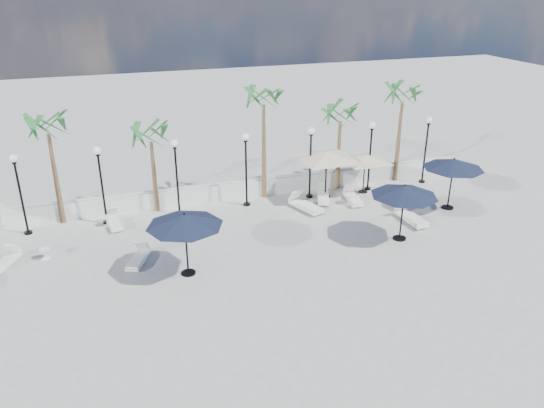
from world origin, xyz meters
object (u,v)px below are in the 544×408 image
object	(u,v)px
parasol_navy_right	(454,164)
parasol_navy_mid	(404,191)
lounger_5	(306,205)
lounger_3	(114,222)
lounger_6	(353,198)
parasol_cream_sq_a	(327,152)
lounger_2	(138,259)
parasol_navy_left	(185,220)
lounger_7	(411,217)
parasol_cream_sq_b	(365,155)
lounger_1	(5,261)
lounger_4	(323,196)

from	to	relation	value
parasol_navy_right	parasol_navy_mid	bearing A→B (deg)	-151.38
lounger_5	parasol_navy_mid	size ratio (longest dim) A/B	0.73
lounger_3	parasol_navy_mid	distance (m)	13.51
lounger_6	parasol_cream_sq_a	distance (m)	2.77
lounger_2	parasol_navy_left	xyz separation A→B (m)	(1.82, -1.48, 2.13)
lounger_7	parasol_cream_sq_b	size ratio (longest dim) A/B	0.46
lounger_1	lounger_3	distance (m)	5.09
lounger_5	parasol_navy_mid	bearing A→B (deg)	-76.91
parasol_navy_left	lounger_7	bearing A→B (deg)	7.21
lounger_5	lounger_7	world-z (taller)	lounger_5
lounger_2	parasol_cream_sq_b	world-z (taller)	parasol_cream_sq_b
lounger_2	lounger_3	size ratio (longest dim) A/B	0.98
lounger_2	parasol_cream_sq_a	world-z (taller)	parasol_cream_sq_a
lounger_7	parasol_navy_left	world-z (taller)	parasol_navy_left
lounger_5	parasol_navy_left	bearing A→B (deg)	-167.23
lounger_5	parasol_navy_mid	world-z (taller)	parasol_navy_mid
lounger_2	lounger_5	world-z (taller)	lounger_5
lounger_2	lounger_4	world-z (taller)	lounger_4
lounger_1	parasol_navy_mid	bearing A→B (deg)	14.04
lounger_6	lounger_5	bearing A→B (deg)	-166.40
lounger_5	lounger_2	bearing A→B (deg)	178.55
lounger_7	parasol_cream_sq_b	world-z (taller)	parasol_cream_sq_b
lounger_7	parasol_cream_sq_b	bearing A→B (deg)	93.34
lounger_4	lounger_7	bearing A→B (deg)	-30.89
parasol_navy_left	parasol_cream_sq_b	xyz separation A→B (m)	(10.67, 5.60, -0.23)
lounger_6	parasol_navy_mid	bearing A→B (deg)	-79.07
lounger_7	parasol_navy_mid	bearing A→B (deg)	-138.65
lounger_2	parasol_navy_mid	size ratio (longest dim) A/B	0.60
lounger_4	parasol_navy_right	size ratio (longest dim) A/B	0.64
lounger_5	lounger_7	bearing A→B (deg)	-54.31
lounger_5	parasol_cream_sq_a	distance (m)	3.06
parasol_navy_left	parasol_navy_mid	distance (m)	9.62
lounger_2	parasol_navy_right	world-z (taller)	parasol_navy_right
lounger_6	parasol_navy_left	xyz separation A→B (m)	(-9.54, -4.53, 2.11)
lounger_2	parasol_cream_sq_b	xyz separation A→B (m)	(12.50, 4.12, 1.90)
parasol_navy_mid	parasol_navy_right	world-z (taller)	parasol_navy_right
parasol_navy_mid	parasol_cream_sq_b	distance (m)	5.71
lounger_1	lounger_2	distance (m)	5.39
lounger_1	lounger_6	bearing A→B (deg)	29.57
lounger_4	lounger_1	bearing A→B (deg)	-150.61
lounger_6	parasol_cream_sq_a	world-z (taller)	parasol_cream_sq_a
lounger_2	lounger_3	world-z (taller)	lounger_3
lounger_1	lounger_6	size ratio (longest dim) A/B	0.88
lounger_4	lounger_6	distance (m)	1.57
lounger_3	lounger_5	size ratio (longest dim) A/B	0.84
lounger_1	lounger_3	world-z (taller)	lounger_3
parasol_cream_sq_a	parasol_cream_sq_b	world-z (taller)	parasol_cream_sq_a
lounger_5	lounger_6	size ratio (longest dim) A/B	1.09
parasol_navy_left	lounger_5	bearing A→B (deg)	32.67
lounger_5	parasol_navy_left	xyz separation A→B (m)	(-6.79, -4.35, 2.09)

